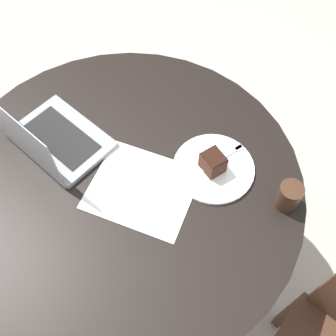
% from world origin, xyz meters
% --- Properties ---
extents(ground_plane, '(12.00, 12.00, 0.00)m').
position_xyz_m(ground_plane, '(0.00, 0.00, 0.00)').
color(ground_plane, '#B7AD9E').
extents(dining_table, '(1.18, 1.18, 0.78)m').
position_xyz_m(dining_table, '(0.00, 0.00, 0.63)').
color(dining_table, black).
rests_on(dining_table, ground_plane).
extents(paper_document, '(0.40, 0.38, 0.00)m').
position_xyz_m(paper_document, '(0.07, 0.02, 0.78)').
color(paper_document, white).
rests_on(paper_document, dining_table).
extents(plate, '(0.27, 0.27, 0.01)m').
position_xyz_m(plate, '(0.18, 0.24, 0.79)').
color(plate, white).
rests_on(plate, dining_table).
extents(cake_slice, '(0.08, 0.08, 0.07)m').
position_xyz_m(cake_slice, '(0.18, 0.23, 0.83)').
color(cake_slice, '#472619').
rests_on(cake_slice, plate).
extents(fork, '(0.05, 0.17, 0.00)m').
position_xyz_m(fork, '(0.19, 0.30, 0.79)').
color(fork, silver).
rests_on(fork, plate).
extents(coffee_glass, '(0.07, 0.07, 0.09)m').
position_xyz_m(coffee_glass, '(0.43, 0.30, 0.83)').
color(coffee_glass, '#3D2619').
rests_on(coffee_glass, dining_table).
extents(laptop, '(0.34, 0.25, 0.25)m').
position_xyz_m(laptop, '(-0.26, -0.07, 0.82)').
color(laptop, gray).
rests_on(laptop, dining_table).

